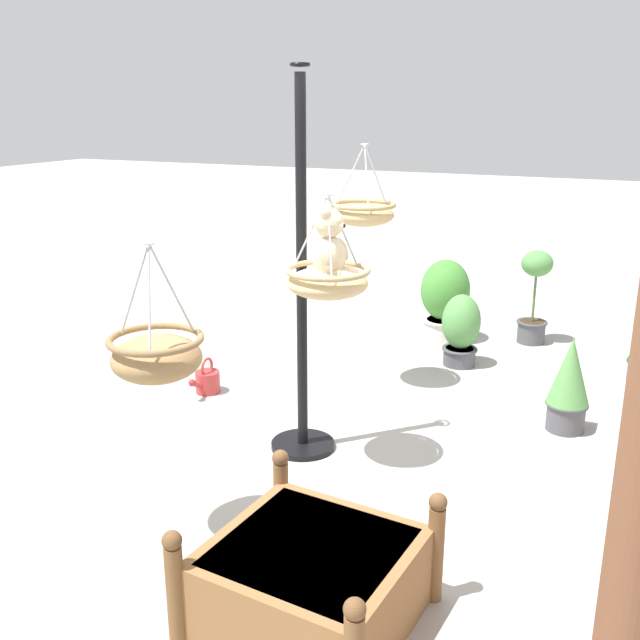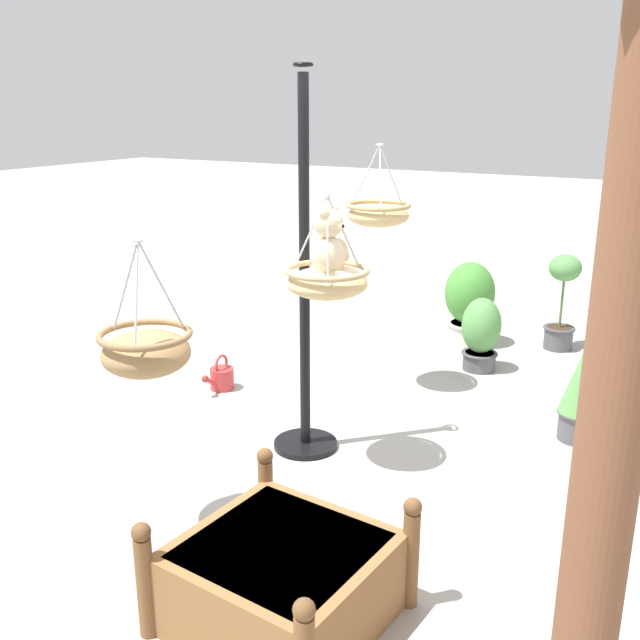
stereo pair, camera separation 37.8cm
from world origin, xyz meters
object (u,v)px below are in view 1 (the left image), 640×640
Objects in this scene: display_pole_central at (302,339)px; wooden_planter_box at (311,580)px; watering_can at (207,381)px; hanging_basket_right_low at (156,355)px; teddy_bear at (331,249)px; potted_plant_small_succulent at (569,384)px; hanging_basket_left_high at (364,213)px; potted_plant_tall_leafy at (461,329)px; potted_plant_fern_front at (445,298)px; potted_plant_bushy_green at (534,295)px; hanging_basket_with_teddy at (328,280)px.

display_pole_central is 2.45× the size of wooden_planter_box.
hanging_basket_right_low is at bearing 26.99° from watering_can.
teddy_bear reaches higher than potted_plant_small_succulent.
hanging_basket_left_high is at bearing -178.43° from display_pole_central.
potted_plant_small_succulent is at bearing 45.48° from potted_plant_tall_leafy.
watering_can is (0.62, -1.11, -1.37)m from hanging_basket_left_high.
watering_can is (-2.12, -1.94, -0.12)m from wooden_planter_box.
hanging_basket_left_high reaches higher than hanging_basket_right_low.
hanging_basket_right_low is 0.70× the size of wooden_planter_box.
watering_can is (2.16, -1.40, -0.33)m from potted_plant_fern_front.
display_pole_central is 1.36m from hanging_basket_left_high.
watering_can is at bearing -137.51° from wooden_planter_box.
potted_plant_small_succulent is at bearing 131.54° from teddy_bear.
watering_can is at bearing -33.05° from potted_plant_fern_front.
watering_can is (-1.83, -0.93, -0.96)m from hanging_basket_right_low.
hanging_basket_left_high reaches higher than potted_plant_small_succulent.
teddy_bear is at bearing 0.28° from potted_plant_fern_front.
potted_plant_fern_front is (-2.72, 0.26, -0.36)m from display_pole_central.
potted_plant_bushy_green is at bearing 163.12° from hanging_basket_right_low.
wooden_planter_box is at bearing 7.12° from potted_plant_fern_front.
wooden_planter_box is 1.45× the size of potted_plant_small_succulent.
wooden_planter_box is 2.73m from potted_plant_small_succulent.
teddy_bear is 1.37m from hanging_basket_left_high.
hanging_basket_left_high is at bearing -34.98° from potted_plant_tall_leafy.
teddy_bear is at bearing 90.00° from hanging_basket_with_teddy.
hanging_basket_with_teddy is at bearing 62.97° from watering_can.
display_pole_central is at bearing -57.19° from potted_plant_small_succulent.
potted_plant_bushy_green is (-0.28, 0.82, 0.06)m from potted_plant_fern_front.
display_pole_central is 4.01× the size of hanging_basket_left_high.
hanging_basket_right_low is 0.77× the size of potted_plant_bushy_green.
wooden_planter_box is at bearing 20.32° from teddy_bear.
wooden_planter_box is 3.63m from potted_plant_tall_leafy.
teddy_bear is (-0.00, 0.02, 0.20)m from hanging_basket_with_teddy.
wooden_planter_box is 1.56× the size of potted_plant_tall_leafy.
potted_plant_small_succulent is at bearing 85.24° from hanging_basket_left_high.
hanging_basket_right_low is 4.06m from potted_plant_fern_front.
hanging_basket_with_teddy reaches higher than watering_can.
potted_plant_tall_leafy is (-2.22, 0.31, -1.11)m from teddy_bear.
hanging_basket_left_high is (-1.33, -0.28, 0.22)m from hanging_basket_with_teddy.
teddy_bear is 0.56× the size of potted_plant_fern_front.
potted_plant_bushy_green is 2.66× the size of watering_can.
hanging_basket_with_teddy is at bearing -14.73° from potted_plant_bushy_green.
potted_plant_fern_front is 2.16m from potted_plant_small_succulent.
potted_plant_bushy_green is (-3.15, 0.83, -0.76)m from hanging_basket_with_teddy.
potted_plant_tall_leafy is 1.07m from potted_plant_bushy_green.
potted_plant_small_succulent is 2.03× the size of watering_can.
hanging_basket_right_low is 3.03m from potted_plant_small_succulent.
hanging_basket_right_low is 1.34m from wooden_planter_box.
hanging_basket_right_low reaches higher than wooden_planter_box.
hanging_basket_right_low reaches higher than potted_plant_small_succulent.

